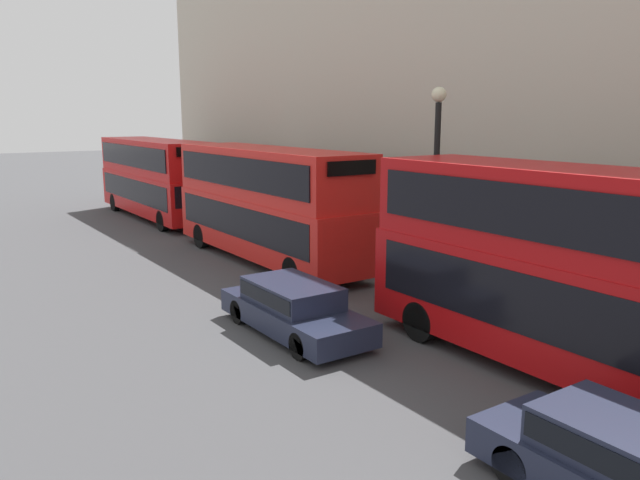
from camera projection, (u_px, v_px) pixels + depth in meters
The scene contains 7 objects.
bus_leading at pixel (610, 273), 12.15m from camera, with size 2.59×11.30×4.40m.
bus_second_in_queue at pixel (267, 200), 23.21m from camera, with size 2.59×10.51×4.25m.
bus_third_in_queue at pixel (156, 175), 33.01m from camera, with size 2.59×10.95×4.18m.
car_dark_sedan at pixel (640, 470), 8.45m from camera, with size 1.77×4.73×1.34m.
car_hatchback at pixel (294, 306), 15.72m from camera, with size 1.82×4.74×1.32m.
street_lamp at pixel (436, 169), 18.45m from camera, with size 0.44×0.44×6.24m.
pedestrian at pixel (234, 207), 32.07m from camera, with size 0.36×0.36×1.76m.
Camera 1 is at (-9.70, -0.53, 5.45)m, focal length 35.00 mm.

